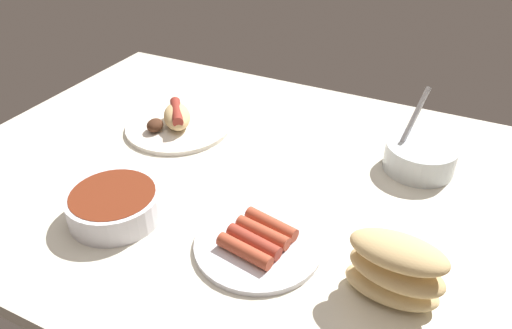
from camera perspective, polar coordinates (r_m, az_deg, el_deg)
ground_plane at (r=97.96cm, az=-2.00°, el=-1.68°), size 120.00×90.00×3.00cm
plate_hotdog_assembled at (r=112.79cm, az=-9.42°, el=4.94°), size 24.07×24.07×5.61cm
bowl_coleslaw at (r=102.00cm, az=18.93°, el=1.01°), size 14.14×14.14×15.57cm
bread_stack at (r=72.14cm, az=16.23°, el=-11.94°), size 14.54×8.68×10.80cm
plate_sausages at (r=79.75cm, az=0.27°, el=-9.22°), size 21.20×21.20×3.35cm
bowl_chili at (r=88.02cm, az=-16.49°, el=-4.53°), size 16.49×16.49×5.16cm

